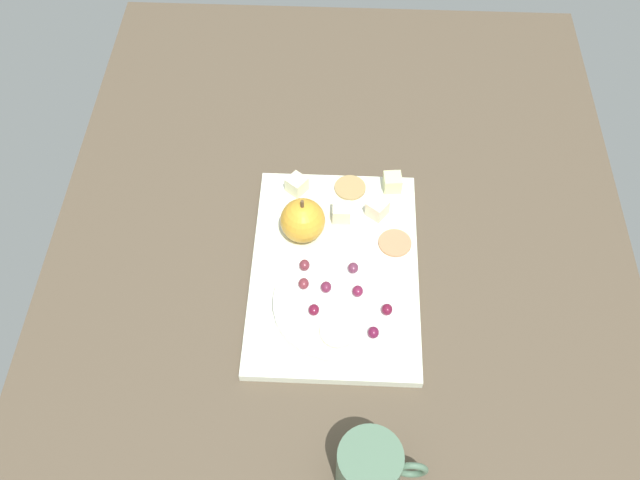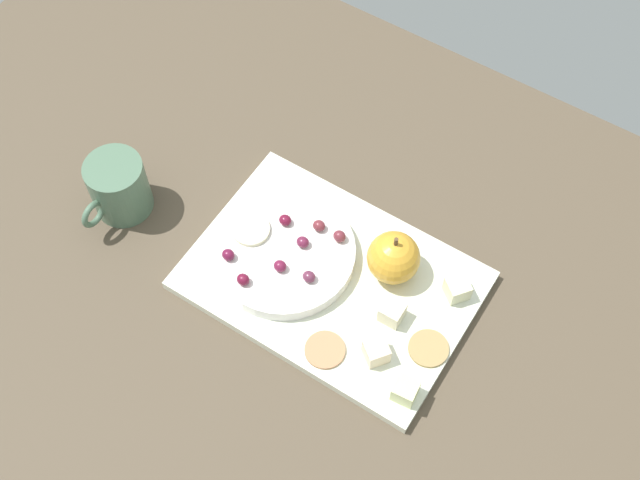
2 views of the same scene
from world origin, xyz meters
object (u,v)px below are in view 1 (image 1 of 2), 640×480
(grape_2, at_px, (373,332))
(cheese_cube_0, at_px, (297,185))
(grape_5, at_px, (353,268))
(serving_dish, at_px, (337,304))
(platter, at_px, (335,270))
(cracker_1, at_px, (395,243))
(grape_6, at_px, (314,310))
(cup, at_px, (370,468))
(grape_4, at_px, (304,284))
(apple_slice_0, at_px, (341,332))
(apple_whole, at_px, (303,220))
(grape_1, at_px, (304,265))
(cheese_cube_3, at_px, (392,182))
(grape_0, at_px, (387,309))
(grape_3, at_px, (358,291))
(cracker_0, at_px, (350,188))
(cheese_cube_2, at_px, (377,209))
(grape_7, at_px, (326,287))
(cheese_cube_1, at_px, (340,212))

(grape_2, bearing_deg, cheese_cube_0, -155.60)
(grape_5, bearing_deg, serving_dish, -22.69)
(platter, bearing_deg, cracker_1, 117.54)
(grape_6, bearing_deg, cup, 19.77)
(grape_4, bearing_deg, apple_slice_0, 36.93)
(cracker_1, bearing_deg, apple_whole, -95.27)
(platter, relative_size, grape_1, 21.47)
(cheese_cube_3, xyz_separation_m, grape_1, (0.17, -0.13, 0.01))
(cheese_cube_0, height_order, grape_2, grape_2)
(grape_0, bearing_deg, grape_6, -87.47)
(cheese_cube_3, xyz_separation_m, grape_3, (0.21, -0.05, 0.01))
(grape_5, bearing_deg, grape_3, 10.24)
(serving_dish, height_order, cracker_0, serving_dish)
(apple_whole, bearing_deg, grape_5, 44.98)
(grape_0, bearing_deg, cheese_cube_2, -176.49)
(serving_dish, bearing_deg, grape_7, -136.48)
(grape_7, bearing_deg, grape_6, -22.50)
(cheese_cube_1, distance_m, grape_4, 0.15)
(cheese_cube_2, bearing_deg, grape_3, -10.45)
(apple_whole, bearing_deg, cheese_cube_1, 120.59)
(cheese_cube_2, distance_m, grape_2, 0.22)
(grape_0, xyz_separation_m, grape_1, (-0.07, -0.12, 0.00))
(grape_5, bearing_deg, cheese_cube_1, -169.18)
(cheese_cube_2, height_order, grape_3, grape_3)
(cracker_1, height_order, grape_7, grape_7)
(cheese_cube_2, height_order, grape_7, grape_7)
(cheese_cube_3, distance_m, cracker_0, 0.07)
(cracker_0, bearing_deg, grape_7, -8.72)
(cheese_cube_1, xyz_separation_m, grape_2, (0.21, 0.05, 0.01))
(cheese_cube_0, height_order, grape_3, grape_3)
(cheese_cube_3, relative_size, apple_slice_0, 0.55)
(grape_7, relative_size, apple_slice_0, 0.34)
(grape_2, distance_m, grape_5, 0.11)
(cheese_cube_1, relative_size, cracker_1, 0.55)
(cheese_cube_1, xyz_separation_m, grape_1, (0.11, -0.05, 0.01))
(cheese_cube_2, xyz_separation_m, grape_6, (0.19, -0.09, 0.01))
(grape_5, xyz_separation_m, grape_6, (0.07, -0.05, -0.00))
(grape_0, xyz_separation_m, cup, (0.22, -0.02, 0.00))
(cracker_1, bearing_deg, grape_4, -54.86)
(platter, distance_m, grape_2, 0.13)
(grape_2, bearing_deg, cheese_cube_2, 178.11)
(cheese_cube_1, xyz_separation_m, grape_0, (0.17, 0.07, 0.01))
(grape_5, bearing_deg, cracker_1, 135.25)
(cracker_0, distance_m, grape_1, 0.18)
(grape_5, distance_m, apple_slice_0, 0.10)
(grape_6, distance_m, grape_7, 0.04)
(cracker_1, xyz_separation_m, grape_5, (0.06, -0.06, 0.02))
(cheese_cube_2, bearing_deg, cheese_cube_3, 155.86)
(serving_dish, xyz_separation_m, grape_0, (0.02, 0.07, 0.02))
(serving_dish, relative_size, grape_0, 11.08)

